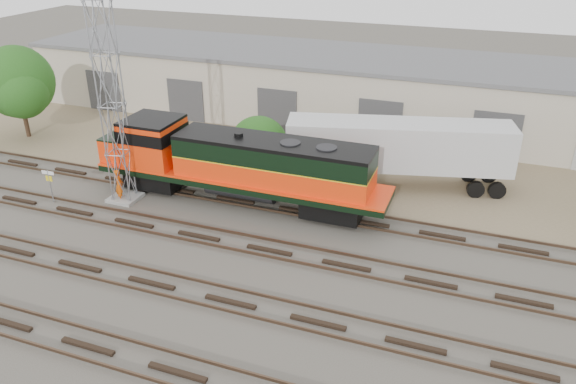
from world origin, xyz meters
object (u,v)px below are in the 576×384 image
(semi_trailer, at_px, (404,147))
(worker, at_px, (119,185))
(locomotive, at_px, (235,164))
(signal_tower, at_px, (113,110))

(semi_trailer, bearing_deg, worker, -167.12)
(worker, bearing_deg, locomotive, -118.72)
(locomotive, xyz_separation_m, worker, (-6.49, -2.27, -1.43))
(locomotive, distance_m, worker, 7.03)
(locomotive, relative_size, worker, 8.89)
(signal_tower, bearing_deg, worker, -130.94)
(locomotive, relative_size, signal_tower, 1.54)
(signal_tower, xyz_separation_m, worker, (-0.16, -0.18, -4.57))
(locomotive, xyz_separation_m, signal_tower, (-6.33, -2.09, 3.14))
(signal_tower, bearing_deg, semi_trailer, 26.74)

